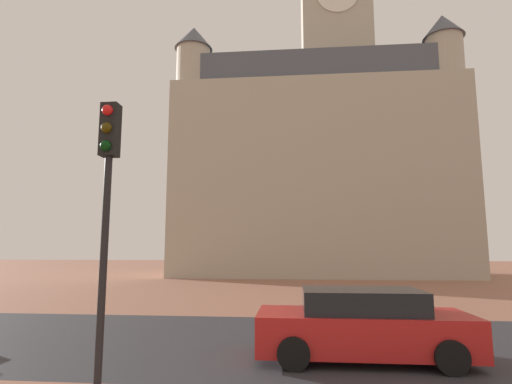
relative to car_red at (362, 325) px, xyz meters
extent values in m
plane|color=#93604C|center=(-2.83, 1.85, -0.71)|extent=(120.00, 120.00, 0.00)
cube|color=#2D2D33|center=(-2.83, 1.50, -0.70)|extent=(120.00, 6.84, 0.00)
cube|color=#B2A893|center=(0.53, 25.95, 7.13)|extent=(23.46, 10.20, 15.67)
cube|color=#4C515B|center=(0.53, 25.95, 16.17)|extent=(21.58, 9.39, 2.40)
cube|color=#B2A893|center=(2.56, 25.95, 13.29)|extent=(5.92, 5.92, 28.00)
cylinder|color=#B2A893|center=(-9.70, 22.35, 8.79)|extent=(2.80, 2.80, 19.00)
cone|color=#4C515B|center=(-9.70, 22.35, 19.29)|extent=(3.20, 3.20, 2.00)
cylinder|color=#B2A893|center=(10.76, 22.35, 8.78)|extent=(2.80, 2.80, 18.96)
cone|color=#4C515B|center=(10.76, 22.35, 19.26)|extent=(3.20, 3.20, 2.00)
cube|color=red|center=(0.00, 0.00, -0.13)|extent=(4.45, 1.77, 0.80)
cube|color=black|center=(0.00, 0.00, 0.51)|extent=(2.49, 1.56, 0.48)
cylinder|color=black|center=(-1.47, -0.89, -0.39)|extent=(0.64, 0.22, 0.64)
cylinder|color=black|center=(-1.47, 0.89, -0.39)|extent=(0.64, 0.22, 0.64)
cylinder|color=black|center=(1.47, -0.89, -0.39)|extent=(0.64, 0.22, 0.64)
cylinder|color=black|center=(1.47, 0.89, -0.39)|extent=(0.64, 0.22, 0.64)
cylinder|color=black|center=(-4.46, -2.80, 1.22)|extent=(0.12, 0.12, 3.84)
cube|color=black|center=(-4.46, -2.80, 3.59)|extent=(0.28, 0.24, 0.90)
sphere|color=red|center=(-4.46, -2.93, 3.89)|extent=(0.18, 0.18, 0.18)
sphere|color=#3C3306|center=(-4.46, -2.93, 3.59)|extent=(0.18, 0.18, 0.18)
sphere|color=#06330C|center=(-4.46, -2.93, 3.29)|extent=(0.18, 0.18, 0.18)
camera|label=1|loc=(-1.44, -8.99, 1.66)|focal=28.04mm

